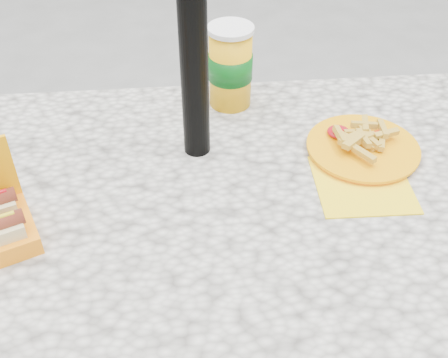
{
  "coord_description": "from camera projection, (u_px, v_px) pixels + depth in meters",
  "views": [
    {
      "loc": [
        -0.03,
        -0.71,
        1.41
      ],
      "look_at": [
        0.04,
        0.01,
        0.8
      ],
      "focal_mm": 45.0,
      "sensor_mm": 36.0,
      "label": 1
    }
  ],
  "objects": [
    {
      "name": "soda_cup",
      "position": [
        230.0,
        66.0,
        1.16
      ],
      "size": [
        0.09,
        0.09,
        0.18
      ],
      "rotation": [
        0.0,
        0.0,
        -0.32
      ],
      "color": "#FDB210",
      "rests_on": "picnic_table"
    },
    {
      "name": "picnic_table",
      "position": [
        204.0,
        248.0,
        1.04
      ],
      "size": [
        1.2,
        0.8,
        0.75
      ],
      "color": "beige",
      "rests_on": "ground"
    },
    {
      "name": "fries_plate",
      "position": [
        362.0,
        149.0,
        1.07
      ],
      "size": [
        0.22,
        0.29,
        0.04
      ],
      "rotation": [
        0.0,
        0.0,
        0.02
      ],
      "color": "yellow",
      "rests_on": "picnic_table"
    }
  ]
}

